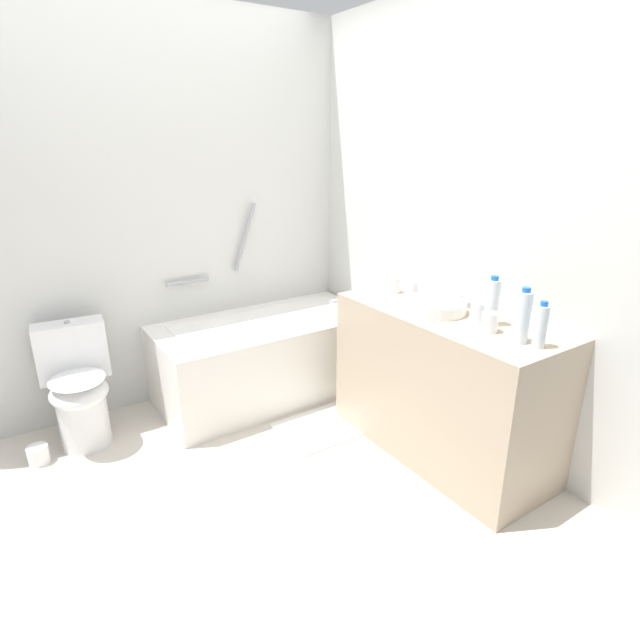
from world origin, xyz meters
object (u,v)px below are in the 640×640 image
(sink_faucet, at_px, (459,301))
(bath_mat, at_px, (322,427))
(drinking_glass_1, at_px, (413,290))
(bathtub, at_px, (267,355))
(water_bottle_2, at_px, (492,302))
(drinking_glass_0, at_px, (395,285))
(toilet_paper_roll, at_px, (38,455))
(toilet, at_px, (78,388))
(sink_basin, at_px, (435,306))
(drinking_glass_2, at_px, (490,322))
(water_bottle_1, at_px, (541,326))
(water_bottle_0, at_px, (523,317))
(drinking_glass_3, at_px, (477,311))

(sink_faucet, relative_size, bath_mat, 0.30)
(sink_faucet, height_order, drinking_glass_1, drinking_glass_1)
(bathtub, distance_m, water_bottle_2, 1.62)
(bath_mat, bearing_deg, drinking_glass_0, -12.14)
(water_bottle_2, distance_m, toilet_paper_roll, 2.55)
(bathtub, bearing_deg, toilet, 176.60)
(sink_basin, relative_size, bath_mat, 0.64)
(drinking_glass_0, height_order, drinking_glass_1, drinking_glass_1)
(bathtub, height_order, drinking_glass_2, bathtub)
(drinking_glass_0, distance_m, drinking_glass_2, 0.75)
(toilet_paper_roll, bearing_deg, water_bottle_1, -40.95)
(water_bottle_0, bearing_deg, sink_basin, 90.42)
(water_bottle_0, distance_m, drinking_glass_3, 0.32)
(drinking_glass_2, height_order, bath_mat, drinking_glass_2)
(drinking_glass_0, bearing_deg, water_bottle_0, -93.85)
(sink_basin, height_order, drinking_glass_2, drinking_glass_2)
(sink_basin, relative_size, water_bottle_1, 1.55)
(drinking_glass_2, distance_m, toilet_paper_roll, 2.50)
(bathtub, xyz_separation_m, sink_faucet, (0.63, -1.09, 0.57))
(drinking_glass_1, bearing_deg, water_bottle_0, -94.85)
(drinking_glass_2, relative_size, drinking_glass_3, 1.02)
(water_bottle_0, distance_m, drinking_glass_2, 0.18)
(sink_basin, relative_size, toilet_paper_roll, 2.99)
(bathtub, relative_size, water_bottle_0, 5.76)
(bathtub, xyz_separation_m, drinking_glass_2, (0.44, -1.45, 0.58))
(drinking_glass_1, height_order, toilet_paper_roll, drinking_glass_1)
(sink_basin, relative_size, drinking_glass_2, 3.50)
(water_bottle_2, distance_m, bath_mat, 1.31)
(bathtub, relative_size, bath_mat, 2.88)
(toilet_paper_roll, bearing_deg, drinking_glass_3, -32.89)
(toilet, distance_m, sink_basin, 2.06)
(drinking_glass_1, relative_size, drinking_glass_2, 1.06)
(water_bottle_0, height_order, bath_mat, water_bottle_0)
(sink_basin, bearing_deg, drinking_glass_1, 74.09)
(sink_basin, distance_m, drinking_glass_0, 0.39)
(sink_basin, relative_size, drinking_glass_1, 3.32)
(bath_mat, bearing_deg, water_bottle_1, -69.15)
(water_bottle_0, relative_size, water_bottle_1, 1.21)
(drinking_glass_2, height_order, drinking_glass_3, drinking_glass_2)
(sink_basin, xyz_separation_m, drinking_glass_0, (0.06, 0.39, 0.01))
(water_bottle_0, height_order, toilet_paper_roll, water_bottle_0)
(toilet, distance_m, drinking_glass_2, 2.29)
(bathtub, distance_m, toilet_paper_roll, 1.47)
(toilet, relative_size, water_bottle_1, 3.36)
(drinking_glass_1, bearing_deg, sink_faucet, -63.27)
(sink_faucet, relative_size, water_bottle_2, 0.61)
(sink_basin, bearing_deg, toilet_paper_roll, 150.78)
(water_bottle_0, bearing_deg, water_bottle_2, 71.56)
(water_bottle_1, relative_size, drinking_glass_3, 2.29)
(drinking_glass_0, distance_m, bath_mat, 0.99)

